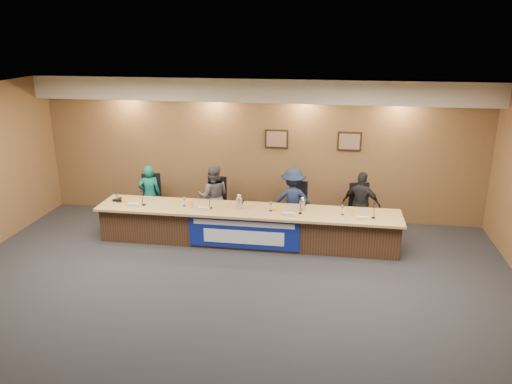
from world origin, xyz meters
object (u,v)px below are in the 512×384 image
office_chair_a (152,201)px  carafe_right (302,205)px  panelist_b (213,196)px  office_chair_d (360,213)px  panelist_d (361,205)px  office_chair_b (215,205)px  office_chair_c (293,209)px  speakerphone (120,200)px  panelist_a (150,195)px  panelist_c (293,201)px  dais_body (247,227)px  carafe_mid (239,203)px  banner (244,233)px

office_chair_a → carafe_right: 3.55m
panelist_b → office_chair_d: size_ratio=2.96×
office_chair_a → carafe_right: (3.44, -0.82, 0.39)m
panelist_d → office_chair_b: 3.18m
panelist_b → office_chair_b: 0.25m
panelist_b → panelist_d: panelist_b is taller
office_chair_c → speakerphone: (-3.58, -0.79, 0.30)m
panelist_a → panelist_d: 4.62m
panelist_c → panelist_d: 1.43m
dais_body → panelist_b: bearing=140.0°
office_chair_a → office_chair_b: (1.46, 0.00, 0.00)m
panelist_a → carafe_right: (3.44, -0.72, 0.20)m
dais_body → carafe_right: bearing=0.8°
office_chair_c → office_chair_d: size_ratio=1.00×
carafe_mid → office_chair_a: bearing=158.4°
panelist_c → speakerphone: bearing=8.9°
panelist_a → office_chair_b: panelist_a is taller
panelist_b → office_chair_d: 3.18m
office_chair_b → office_chair_d: same height
panelist_c → office_chair_a: size_ratio=2.95×
panelist_a → carafe_mid: size_ratio=5.74×
panelist_c → office_chair_d: 1.45m
panelist_a → panelist_d: (4.62, 0.00, 0.03)m
dais_body → carafe_right: (1.11, 0.02, 0.52)m
office_chair_d → office_chair_c: bearing=167.7°
panelist_b → banner: bearing=117.5°
office_chair_c → carafe_right: size_ratio=2.03×
office_chair_a → panelist_a: bearing=-106.8°
panelist_d → banner: bearing=47.0°
panelist_c → carafe_mid: 1.28m
office_chair_b → office_chair_c: same height
panelist_d → office_chair_c: (-1.43, 0.10, -0.22)m
panelist_b → panelist_c: size_ratio=1.00×
banner → panelist_c: size_ratio=1.55×
office_chair_b → panelist_c: bearing=1.0°
office_chair_d → dais_body: bearing=-172.4°
speakerphone → office_chair_d: bearing=9.0°
dais_body → panelist_a: size_ratio=4.47×
office_chair_a → office_chair_d: size_ratio=1.00×
panelist_a → speakerphone: 0.80m
office_chair_b → speakerphone: 2.03m
carafe_right → panelist_b: bearing=160.1°
banner → panelist_a: size_ratio=1.64×
office_chair_a → office_chair_d: (4.62, 0.00, 0.00)m
dais_body → banner: 0.42m
panelist_c → dais_body: bearing=38.3°
office_chair_b → speakerphone: bearing=-152.4°
banner → office_chair_c: bearing=55.3°
speakerphone → office_chair_c: bearing=12.5°
panelist_b → office_chair_b: bearing=-99.7°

